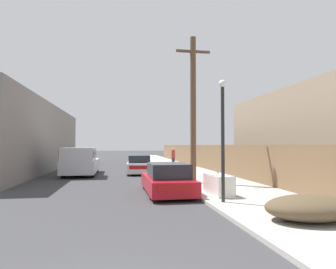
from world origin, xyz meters
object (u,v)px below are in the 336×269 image
pickup_truck (81,161)px  utility_pole (193,107)px  car_parked_mid (139,165)px  brush_pile (310,208)px  pedestrian (173,157)px  discarded_fridge (219,184)px  parked_sports_car_red (167,180)px  street_lamp (223,130)px

pickup_truck → utility_pole: 9.12m
car_parked_mid → brush_pile: car_parked_mid is taller
car_parked_mid → pedestrian: (3.28, 4.21, 0.37)m
car_parked_mid → pickup_truck: pickup_truck is taller
car_parked_mid → pedestrian: 5.35m
pickup_truck → pedestrian: size_ratio=3.36×
pedestrian → pickup_truck: bearing=-144.4°
pickup_truck → pedestrian: bearing=-144.7°
brush_pile → utility_pole: bearing=97.3°
utility_pole → car_parked_mid: bearing=108.6°
car_parked_mid → pedestrian: pedestrian is taller
discarded_fridge → brush_pile: (0.97, -4.22, -0.07)m
pedestrian → brush_pile: bearing=-89.9°
pedestrian → car_parked_mid: bearing=-128.0°
parked_sports_car_red → utility_pole: bearing=54.7°
discarded_fridge → parked_sports_car_red: bearing=144.2°
parked_sports_car_red → pickup_truck: bearing=117.9°
street_lamp → pickup_truck: bearing=118.5°
discarded_fridge → car_parked_mid: car_parked_mid is taller
brush_pile → pedestrian: 19.06m
pickup_truck → utility_pole: bearing=137.0°
discarded_fridge → pedestrian: size_ratio=1.05×
pickup_truck → car_parked_mid: bearing=-166.1°
brush_pile → discarded_fridge: bearing=103.0°
discarded_fridge → pickup_truck: pickup_truck is taller
parked_sports_car_red → pedestrian: pedestrian is taller
discarded_fridge → pickup_truck: bearing=121.5°
street_lamp → pedestrian: size_ratio=2.45×
utility_pole → pedestrian: bearing=85.0°
pickup_truck → brush_pile: 15.67m
utility_pole → pedestrian: 11.49m
pickup_truck → pedestrian: pickup_truck is taller
utility_pole → pedestrian: utility_pole is taller
parked_sports_car_red → street_lamp: street_lamp is taller
parked_sports_car_red → pickup_truck: size_ratio=0.78×
street_lamp → brush_pile: bearing=-64.3°
street_lamp → pedestrian: bearing=85.5°
parked_sports_car_red → pedestrian: 13.89m
utility_pole → brush_pile: bearing=-82.7°
car_parked_mid → pickup_truck: size_ratio=0.82×
pickup_truck → parked_sports_car_red: bearing=118.1°
parked_sports_car_red → utility_pole: size_ratio=0.59×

